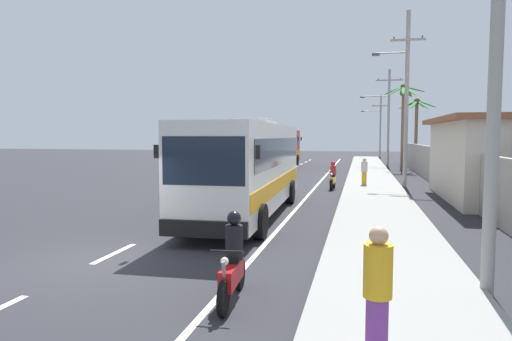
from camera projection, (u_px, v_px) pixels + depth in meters
The scene contains 16 objects.
ground_plane at pixel (98, 262), 10.78m from camera, with size 160.00×160.00×0.00m, color #28282D.
sidewalk_kerb at pixel (377, 206), 18.96m from camera, with size 3.20×90.00×0.14m, color gray.
lane_markings at pixel (287, 192), 24.22m from camera, with size 3.69×71.00×0.01m.
boundary_wall at pixel (456, 174), 21.91m from camera, with size 0.24×60.00×2.30m, color #9E998E.
coach_bus_foreground at pixel (249, 165), 16.95m from camera, with size 3.04×11.07×3.68m.
coach_bus_far_lane at pixel (276, 146), 43.13m from camera, with size 3.35×11.83×3.83m.
motorcycle_beside_bus at pixel (333, 178), 25.39m from camera, with size 0.56×1.96×1.57m.
motorcycle_trailing at pixel (233, 265), 8.20m from camera, with size 0.56×1.96×1.62m.
pedestrian_near_kerb at pixel (364, 171), 26.42m from camera, with size 0.36×0.36×1.57m.
pedestrian_midwalk at pixel (378, 292), 5.63m from camera, with size 0.36×0.36×1.74m.
utility_pole_nearest at pixel (498, 12), 8.10m from camera, with size 1.99×0.24×10.06m.
utility_pole_mid at pixel (406, 95), 26.23m from camera, with size 2.98×0.24×10.16m.
utility_pole_far at pixel (388, 114), 44.43m from camera, with size 4.08×0.24×9.48m.
utility_pole_distant at pixel (380, 124), 62.65m from camera, with size 3.86×0.24×8.63m.
palm_nearest at pixel (417, 118), 41.74m from camera, with size 3.44×3.20×6.48m.
palm_second at pixel (403, 106), 38.81m from camera, with size 3.48×3.48×7.45m.
Camera 1 is at (6.07, -9.46, 2.99)m, focal length 31.74 mm.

